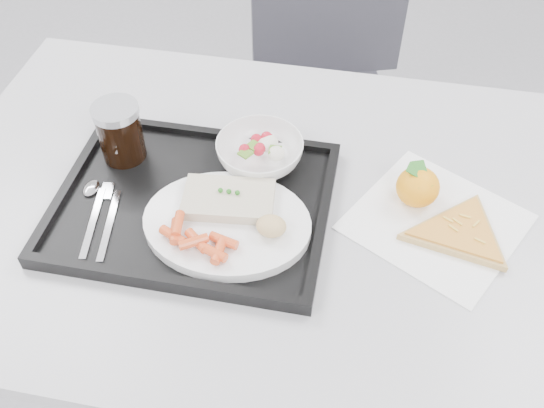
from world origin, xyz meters
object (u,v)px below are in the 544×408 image
Objects in this scene: tray at (194,204)px; pizza_slice at (460,233)px; table at (273,227)px; cola_glass at (120,131)px; dinner_plate at (227,224)px; chair at (321,74)px; salad_bowl at (260,153)px; tangerine at (418,187)px.

tray is 1.79× the size of pizza_slice.
table is 0.31m from cola_glass.
dinner_plate is at bearing -32.90° from tray.
dinner_plate is 2.50× the size of cola_glass.
cola_glass is at bearing 170.27° from table.
chair is at bearing 113.72° from pizza_slice.
dinner_plate is 0.16m from salad_bowl.
chair reaches higher than dinner_plate.
salad_bowl is (0.09, 0.11, 0.03)m from tray.
salad_bowl is (-0.04, 0.07, 0.11)m from table.
tray is 0.18m from cola_glass.
cola_glass is 0.52m from tangerine.
chair is 8.61× the size of cola_glass.
chair is at bearing 110.26° from tangerine.
table is at bearing -63.28° from salad_bowl.
dinner_plate is 3.51× the size of tangerine.
tangerine is at bearing 11.15° from table.
chair is (0.00, 0.68, -0.15)m from table.
table is at bearing -168.85° from tangerine.
chair is at bearing 85.44° from dinner_plate.
pizza_slice is (0.31, -0.02, 0.08)m from table.
chair is 0.75m from cola_glass.
chair is 0.72m from tangerine.
table is at bearing 54.80° from dinner_plate.
chair is at bearing 86.20° from salad_bowl.
pizza_slice reaches higher than table.
cola_glass is at bearing 149.37° from dinner_plate.
chair is at bearing 65.99° from cola_glass.
dinner_plate is (-0.06, -0.76, 0.24)m from chair.
tray is at bearing -100.26° from chair.
cola_glass reaches higher than dinner_plate.
pizza_slice is at bearing -41.89° from tangerine.
table is 0.32m from pizza_slice.
chair is 12.09× the size of tangerine.
dinner_plate is at bearing -30.63° from cola_glass.
cola_glass is at bearing -173.59° from salad_bowl.
chair is 0.80m from dinner_plate.
tangerine is 0.31× the size of pizza_slice.
pizza_slice is at bearing 9.78° from dinner_plate.
tangerine reaches higher than tray.
chair is 0.76m from tray.
table is at bearing -9.73° from cola_glass.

